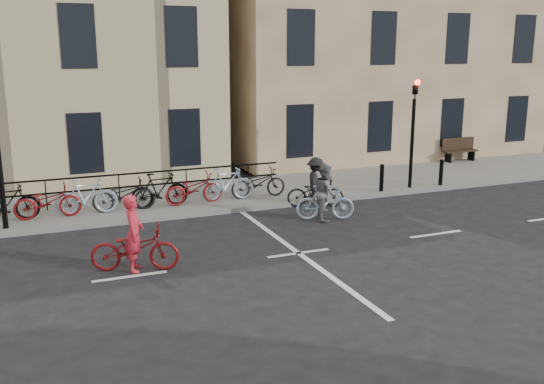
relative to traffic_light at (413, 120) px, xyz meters
name	(u,v)px	position (x,y,z in m)	size (l,w,h in m)	color
ground	(298,253)	(-6.20, -4.34, -2.45)	(120.00, 120.00, 0.00)	black
sidewalk	(96,207)	(-10.20, 1.66, -2.38)	(46.00, 4.00, 0.15)	slate
building_east	(358,18)	(2.80, 8.66, 3.70)	(14.00, 10.00, 12.00)	#9F8360
traffic_light	(413,120)	(0.00, 0.00, 0.00)	(0.18, 0.30, 3.90)	black
bollard_east	(382,178)	(-1.20, -0.09, -1.85)	(0.14, 0.14, 0.90)	black
bollard_west	(441,172)	(1.20, -0.09, -1.85)	(0.14, 0.14, 0.90)	black
bench	(459,149)	(4.80, 3.39, -1.78)	(1.60, 0.41, 0.97)	black
parked_bikes	(124,194)	(-9.50, 0.70, -1.81)	(10.40, 1.23, 1.05)	black
cyclist_pink	(134,245)	(-10.01, -3.99, -1.86)	(2.04, 1.25, 1.72)	maroon
cyclist_grey	(325,198)	(-4.27, -1.97, -1.80)	(1.73, 1.01, 1.61)	#96B2C5
cyclist_dark	(316,188)	(-3.89, -0.59, -1.84)	(1.84, 1.20, 1.55)	black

